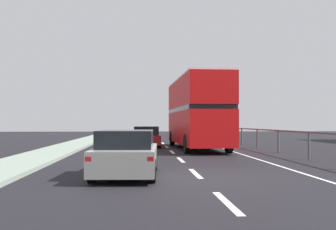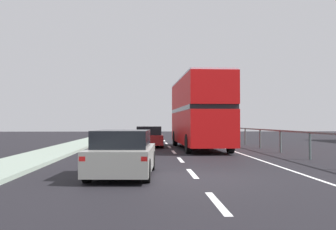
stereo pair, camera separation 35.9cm
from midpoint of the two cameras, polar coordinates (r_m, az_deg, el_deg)
The scene contains 6 objects.
ground_plane at distance 11.80m, azimuth 4.79°, elevation -9.09°, with size 75.88×120.00×0.10m, color black.
lane_paint_markings at distance 20.41m, azimuth 7.27°, elevation -5.55°, with size 3.50×46.00×0.01m.
bridge_side_railing at distance 21.79m, azimuth 16.25°, elevation -2.66°, with size 0.10×42.00×1.21m.
double_decker_bus_red at distance 24.13m, azimuth 4.89°, elevation 0.54°, with size 2.72×10.11×4.25m.
hatchback_car_near at distance 11.99m, azimuth -5.61°, elevation -5.54°, with size 1.97×4.26×1.37m.
sedan_car_ahead at distance 26.51m, azimuth -2.32°, elevation -3.13°, with size 1.86×4.58×1.34m.
Camera 2 is at (-1.36, -11.60, 1.59)m, focal length 42.60 mm.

